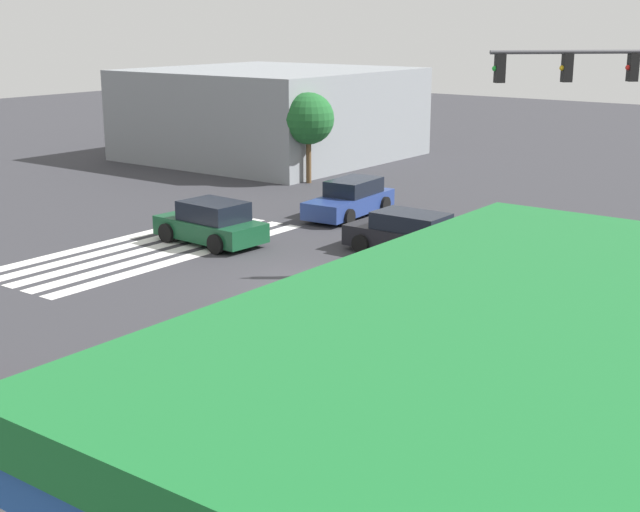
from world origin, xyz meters
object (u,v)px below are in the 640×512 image
(traffic_signal_mast, at_px, (623,106))
(car_2, at_px, (350,199))
(tree_corner_c, at_px, (309,119))
(car_0, at_px, (421,285))
(car_1, at_px, (409,234))
(car_5, at_px, (211,224))
(pedestrian, at_px, (391,412))

(traffic_signal_mast, xyz_separation_m, car_2, (-2.06, -11.60, -4.61))
(traffic_signal_mast, relative_size, tree_corner_c, 1.61)
(traffic_signal_mast, distance_m, car_2, 12.65)
(traffic_signal_mast, height_order, car_0, traffic_signal_mast)
(car_0, relative_size, car_1, 1.00)
(car_5, bearing_deg, pedestrian, 147.72)
(traffic_signal_mast, height_order, car_1, traffic_signal_mast)
(car_5, bearing_deg, traffic_signal_mast, -156.13)
(car_0, bearing_deg, tree_corner_c, 46.98)
(car_2, bearing_deg, car_5, -15.41)
(car_1, xyz_separation_m, pedestrian, (13.17, 7.60, 0.29))
(car_5, relative_size, tree_corner_c, 0.96)
(car_2, xyz_separation_m, car_5, (6.88, -1.36, 0.03))
(car_0, bearing_deg, pedestrian, -152.33)
(traffic_signal_mast, relative_size, car_2, 1.48)
(car_0, xyz_separation_m, pedestrian, (8.17, 4.18, 0.31))
(car_2, height_order, car_5, car_5)
(car_0, relative_size, car_5, 1.02)
(car_0, height_order, car_5, car_5)
(car_0, xyz_separation_m, car_2, (-8.88, -8.60, 0.02))
(traffic_signal_mast, relative_size, pedestrian, 4.06)
(car_1, relative_size, car_5, 1.03)
(car_5, height_order, tree_corner_c, tree_corner_c)
(tree_corner_c, bearing_deg, pedestrian, 40.41)
(car_0, relative_size, pedestrian, 2.48)
(car_2, distance_m, car_5, 7.02)
(car_2, bearing_deg, pedestrian, 32.63)
(tree_corner_c, bearing_deg, car_0, 46.38)
(traffic_signal_mast, relative_size, car_1, 1.63)
(pedestrian, bearing_deg, traffic_signal_mast, -38.73)
(car_1, height_order, car_5, car_5)
(car_2, xyz_separation_m, tree_corner_c, (-5.14, -6.12, 2.48))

